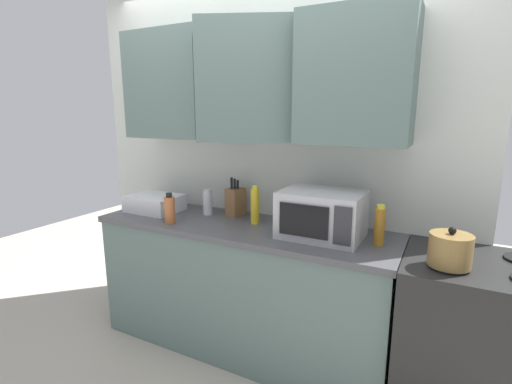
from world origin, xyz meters
TOP-DOWN VIEW (x-y plane):
  - wall_back_with_cabinets at (-0.00, -0.07)m, footprint 2.91×0.56m
  - counter_run at (0.00, -0.30)m, footprint 2.04×0.63m
  - stove_range at (1.40, -0.32)m, footprint 0.76×0.64m
  - kettle at (1.23, -0.46)m, footprint 0.20×0.20m
  - microwave at (0.54, -0.30)m, footprint 0.48×0.37m
  - dish_rack at (-0.76, -0.30)m, footprint 0.38×0.30m
  - knife_block at (-0.15, -0.13)m, footprint 0.13×0.14m
  - bottle_clear_tall at (-0.35, -0.20)m, footprint 0.07×0.07m
  - bottle_white_jar at (0.20, -0.10)m, footprint 0.07×0.07m
  - bottle_spice_jar at (-0.45, -0.50)m, footprint 0.07×0.07m
  - bottle_yellow_mustard at (0.06, -0.24)m, footprint 0.06×0.06m
  - bottle_amber_vinegar at (0.88, -0.29)m, footprint 0.06×0.06m

SIDE VIEW (x-z plane):
  - counter_run at x=0.00m, z-range 0.00..0.90m
  - stove_range at x=1.40m, z-range 0.00..0.91m
  - dish_rack at x=-0.76m, z-range 0.90..1.02m
  - bottle_white_jar at x=0.20m, z-range 0.90..1.04m
  - bottle_clear_tall at x=-0.35m, z-range 0.90..1.08m
  - kettle at x=1.23m, z-range 0.89..1.09m
  - bottle_spice_jar at x=-0.45m, z-range 0.89..1.10m
  - knife_block at x=-0.15m, z-range 0.86..1.14m
  - bottle_amber_vinegar at x=0.88m, z-range 0.90..1.13m
  - bottle_yellow_mustard at x=0.06m, z-range 0.89..1.15m
  - microwave at x=0.54m, z-range 0.90..1.18m
  - wall_back_with_cabinets at x=0.00m, z-range 0.27..2.87m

